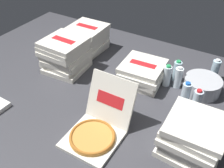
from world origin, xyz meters
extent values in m
cube|color=#38383D|center=(0.00, 0.00, -0.01)|extent=(3.20, 2.40, 0.02)
cube|color=silver|center=(0.16, -0.34, 0.01)|extent=(0.35, 0.35, 0.02)
cylinder|color=#C6893D|center=(0.16, -0.34, 0.03)|extent=(0.31, 0.31, 0.02)
torus|color=#A96324|center=(0.16, -0.34, 0.04)|extent=(0.31, 0.31, 0.02)
cube|color=silver|center=(0.16, -0.10, 0.18)|extent=(0.35, 0.15, 0.33)
cube|color=red|center=(0.16, -0.11, 0.19)|extent=(0.21, 0.04, 0.08)
cube|color=silver|center=(0.15, 0.43, 0.02)|extent=(0.38, 0.38, 0.04)
cube|color=red|center=(0.15, 0.43, 0.04)|extent=(0.23, 0.09, 0.00)
cube|color=silver|center=(0.16, 0.43, 0.06)|extent=(0.35, 0.35, 0.04)
cube|color=red|center=(0.16, 0.43, 0.09)|extent=(0.23, 0.07, 0.00)
cube|color=silver|center=(0.17, 0.42, 0.11)|extent=(0.36, 0.36, 0.04)
cube|color=silver|center=(0.15, 0.44, 0.15)|extent=(0.37, 0.37, 0.04)
cube|color=red|center=(0.15, 0.44, 0.17)|extent=(0.23, 0.08, 0.00)
cube|color=silver|center=(-0.52, 0.24, 0.02)|extent=(0.37, 0.37, 0.04)
cube|color=silver|center=(-0.54, 0.25, 0.06)|extent=(0.36, 0.36, 0.04)
cube|color=silver|center=(-0.53, 0.25, 0.11)|extent=(0.37, 0.37, 0.04)
cube|color=silver|center=(-0.54, 0.25, 0.15)|extent=(0.35, 0.35, 0.04)
cube|color=silver|center=(-0.54, 0.24, 0.19)|extent=(0.35, 0.35, 0.04)
cube|color=silver|center=(-0.54, 0.24, 0.23)|extent=(0.36, 0.36, 0.04)
cube|color=red|center=(-0.54, 0.24, 0.26)|extent=(0.23, 0.07, 0.00)
cube|color=silver|center=(-0.53, 0.25, 0.28)|extent=(0.36, 0.36, 0.04)
cube|color=red|center=(-0.53, 0.25, 0.30)|extent=(0.23, 0.07, 0.00)
cube|color=silver|center=(-0.58, 0.63, 0.02)|extent=(0.36, 0.36, 0.04)
cube|color=silver|center=(-0.56, 0.62, 0.06)|extent=(0.35, 0.35, 0.04)
cube|color=silver|center=(-0.58, 0.64, 0.11)|extent=(0.35, 0.35, 0.04)
cube|color=red|center=(-0.58, 0.64, 0.13)|extent=(0.23, 0.07, 0.00)
cube|color=silver|center=(-0.58, 0.64, 0.15)|extent=(0.35, 0.35, 0.04)
cube|color=red|center=(-0.58, 0.64, 0.17)|extent=(0.23, 0.06, 0.00)
cube|color=silver|center=(-0.57, 0.63, 0.19)|extent=(0.35, 0.35, 0.04)
cube|color=red|center=(-0.57, 0.63, 0.21)|extent=(0.23, 0.06, 0.00)
cube|color=silver|center=(-0.57, 0.64, 0.23)|extent=(0.35, 0.35, 0.04)
cube|color=red|center=(-0.57, 0.64, 0.26)|extent=(0.23, 0.07, 0.00)
cube|color=silver|center=(0.74, -0.09, 0.02)|extent=(0.37, 0.37, 0.04)
cube|color=silver|center=(0.75, -0.08, 0.06)|extent=(0.35, 0.35, 0.04)
cube|color=silver|center=(0.75, -0.08, 0.11)|extent=(0.36, 0.36, 0.04)
cube|color=red|center=(0.75, -0.08, 0.13)|extent=(0.23, 0.07, 0.00)
cube|color=silver|center=(0.74, -0.10, 0.15)|extent=(0.36, 0.36, 0.04)
cube|color=silver|center=(0.74, -0.08, 0.19)|extent=(0.37, 0.37, 0.04)
cube|color=silver|center=(0.75, -0.08, 0.23)|extent=(0.35, 0.35, 0.04)
cylinder|color=#B7BABF|center=(0.64, 0.54, 0.06)|extent=(0.30, 0.30, 0.13)
cylinder|color=silver|center=(0.66, 0.30, 0.09)|extent=(0.07, 0.07, 0.18)
cylinder|color=red|center=(0.66, 0.30, 0.19)|extent=(0.04, 0.04, 0.02)
cylinder|color=silver|center=(0.57, 0.34, 0.09)|extent=(0.07, 0.07, 0.18)
cylinder|color=blue|center=(0.57, 0.34, 0.19)|extent=(0.04, 0.04, 0.02)
cylinder|color=silver|center=(0.69, 0.78, 0.09)|extent=(0.07, 0.07, 0.18)
cylinder|color=white|center=(0.69, 0.78, 0.19)|extent=(0.04, 0.04, 0.02)
cylinder|color=white|center=(0.36, 0.48, 0.09)|extent=(0.07, 0.07, 0.18)
cylinder|color=#239951|center=(0.36, 0.48, 0.19)|extent=(0.04, 0.04, 0.02)
cylinder|color=white|center=(0.45, 0.51, 0.09)|extent=(0.07, 0.07, 0.18)
cylinder|color=white|center=(0.45, 0.51, 0.19)|extent=(0.04, 0.04, 0.02)
cylinder|color=silver|center=(0.41, 0.59, 0.09)|extent=(0.07, 0.07, 0.18)
cylinder|color=#239951|center=(0.41, 0.59, 0.19)|extent=(0.04, 0.04, 0.02)
camera|label=1|loc=(0.84, -1.24, 1.36)|focal=40.77mm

